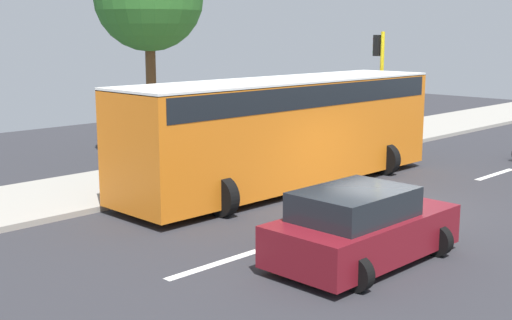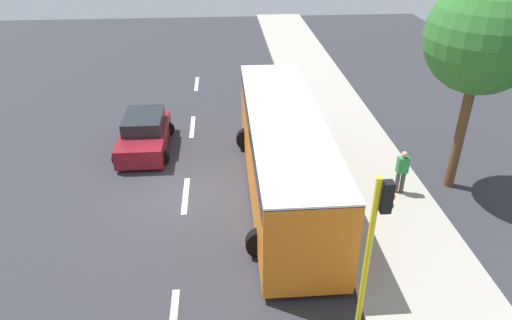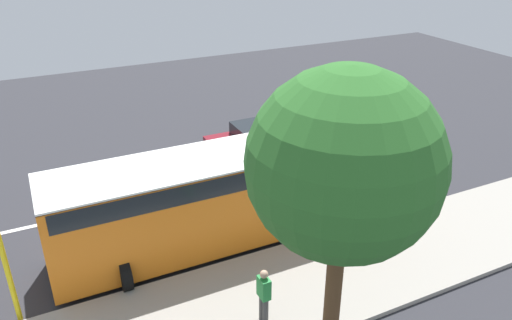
# 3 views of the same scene
# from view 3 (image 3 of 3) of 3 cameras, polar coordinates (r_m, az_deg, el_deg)

# --- Properties ---
(ground_plane) EXTENTS (40.00, 60.00, 0.10)m
(ground_plane) POSITION_cam_3_polar(r_m,az_deg,el_deg) (20.24, -7.74, -3.69)
(ground_plane) COLOR #2D2D33
(sidewalk) EXTENTS (4.00, 60.00, 0.15)m
(sidewalk) POSITION_cam_3_polar(r_m,az_deg,el_deg) (14.83, 1.34, -15.40)
(sidewalk) COLOR #9E998E
(sidewalk) RESTS_ON ground
(lane_stripe_north) EXTENTS (0.20, 2.40, 0.01)m
(lane_stripe_north) POSITION_cam_3_polar(r_m,az_deg,el_deg) (19.56, -24.72, -7.03)
(lane_stripe_north) COLOR white
(lane_stripe_north) RESTS_ON ground
(lane_stripe_mid) EXTENTS (0.20, 2.40, 0.01)m
(lane_stripe_mid) POSITION_cam_3_polar(r_m,az_deg,el_deg) (20.21, -7.75, -3.55)
(lane_stripe_mid) COLOR white
(lane_stripe_mid) RESTS_ON ground
(lane_stripe_south) EXTENTS (0.20, 2.40, 0.01)m
(lane_stripe_south) POSITION_cam_3_polar(r_m,az_deg,el_deg) (22.51, 6.84, -0.28)
(lane_stripe_south) COLOR white
(lane_stripe_south) RESTS_ON ground
(lane_stripe_far_south) EXTENTS (0.20, 2.40, 0.01)m
(lane_stripe_far_south) POSITION_cam_3_polar(r_m,az_deg,el_deg) (26.01, 18.11, 2.27)
(lane_stripe_far_south) COLOR white
(lane_stripe_far_south) RESTS_ON ground
(car_maroon) EXTENTS (2.34, 4.12, 1.52)m
(car_maroon) POSITION_cam_3_polar(r_m,az_deg,el_deg) (22.80, -0.18, 2.22)
(car_maroon) COLOR maroon
(car_maroon) RESTS_ON ground
(city_bus) EXTENTS (3.20, 11.00, 3.16)m
(city_bus) POSITION_cam_3_polar(r_m,az_deg,el_deg) (16.32, -4.04, -3.60)
(city_bus) COLOR orange
(city_bus) RESTS_ON ground
(pedestrian_near_signal) EXTENTS (0.40, 0.24, 1.69)m
(pedestrian_near_signal) POSITION_cam_3_polar(r_m,az_deg,el_deg) (13.40, 0.90, -15.16)
(pedestrian_near_signal) COLOR #3F3F3F
(pedestrian_near_signal) RESTS_ON sidewalk
(street_tree_center) EXTENTS (3.80, 3.80, 7.60)m
(street_tree_center) POSITION_cam_3_polar(r_m,az_deg,el_deg) (9.51, 10.02, -0.67)
(street_tree_center) COLOR brown
(street_tree_center) RESTS_ON ground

